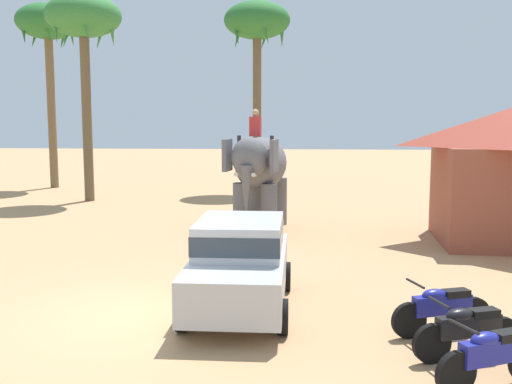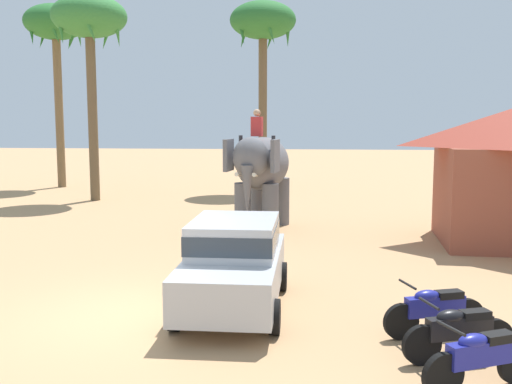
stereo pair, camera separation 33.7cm
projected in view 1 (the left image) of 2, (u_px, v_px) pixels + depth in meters
The scene contains 9 objects.
ground_plane at pixel (137, 315), 10.77m from camera, with size 120.00×120.00×0.00m, color tan.
car_sedan_foreground at pixel (240, 260), 11.08m from camera, with size 1.89×4.10×1.70m.
elephant_with_mahout at pixel (259, 169), 18.81m from camera, with size 2.07×3.98×3.88m.
motorcycle_nearest_camera at pixel (493, 355), 7.79m from camera, with size 1.68×0.90×0.94m.
motorcycle_second_in_row at pixel (468, 329), 8.74m from camera, with size 1.74×0.76×0.94m.
motorcycle_mid_row at pixel (442, 308), 9.73m from camera, with size 1.74×0.76×0.94m.
palm_tree_behind_elephant at pixel (84, 23), 24.95m from camera, with size 3.20×3.20×8.84m.
palm_tree_near_hut at pixel (257, 27), 28.35m from camera, with size 3.20×3.20×9.22m.
palm_tree_left_of_road at pixel (48, 28), 29.94m from camera, with size 3.20×3.20×9.44m.
Camera 1 is at (2.93, -10.22, 3.58)m, focal length 41.21 mm.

